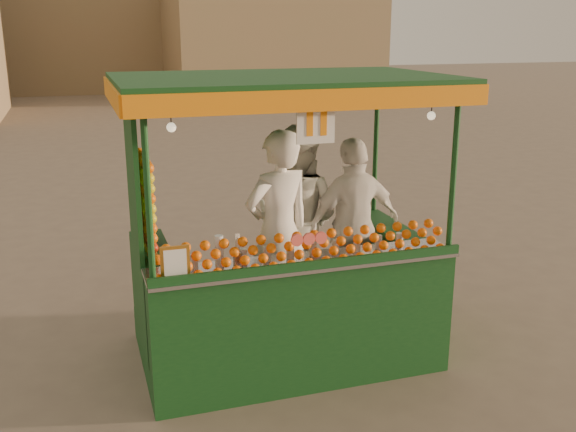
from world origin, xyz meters
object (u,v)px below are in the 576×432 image
object	(u,v)px
juice_cart	(280,274)
vendor_middle	(297,218)
vendor_right	(354,225)
vendor_left	(278,232)

from	to	relation	value
juice_cart	vendor_middle	xyz separation A→B (m)	(0.33, 0.49, 0.36)
juice_cart	vendor_right	bearing A→B (deg)	18.31
vendor_middle	vendor_left	bearing A→B (deg)	99.28
vendor_left	vendor_right	distance (m)	0.85
vendor_left	vendor_right	world-z (taller)	vendor_left
vendor_middle	vendor_right	xyz separation A→B (m)	(0.50, -0.22, -0.06)
vendor_left	vendor_middle	world-z (taller)	vendor_left
vendor_left	vendor_right	xyz separation A→B (m)	(0.82, 0.19, -0.07)
vendor_middle	vendor_right	distance (m)	0.55
juice_cart	vendor_right	world-z (taller)	juice_cart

